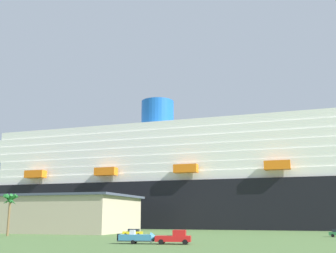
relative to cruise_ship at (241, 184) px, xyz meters
name	(u,v)px	position (x,y,z in m)	size (l,w,h in m)	color
ground_plane	(185,234)	(-13.12, -46.50, -15.76)	(600.00, 600.00, 0.00)	#4C6B38
cruise_ship	(241,184)	(0.00, 0.00, 0.00)	(256.66, 63.68, 57.37)	black
terminal_building	(39,214)	(-55.18, -44.61, -10.77)	(55.61, 31.36, 9.93)	#B7A88C
pickup_truck	(175,237)	(-8.17, -86.58, -14.72)	(5.73, 2.61, 2.20)	red
small_boat_on_trailer	(140,238)	(-13.82, -87.00, -14.80)	(7.41, 2.20, 2.15)	#595960
palm_tree	(10,202)	(-49.82, -67.46, -8.28)	(3.57, 3.44, 9.36)	brown
parked_car_silver_sedan	(89,231)	(-35.44, -55.74, -14.93)	(4.60, 2.13, 1.58)	silver
parked_car_yellow_taxi	(133,232)	(-22.08, -62.89, -14.93)	(4.47, 2.52, 1.58)	yellow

